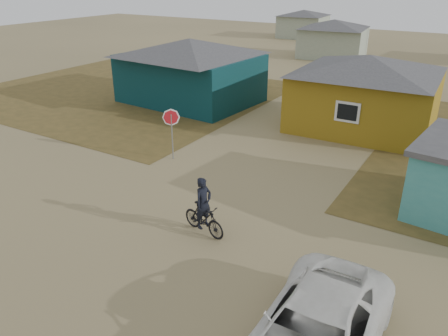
# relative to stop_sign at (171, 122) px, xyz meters

# --- Properties ---
(ground) EXTENTS (120.00, 120.00, 0.00)m
(ground) POSITION_rel_stop_sign_xyz_m (3.54, -5.13, -1.74)
(ground) COLOR #938054
(grass_nw) EXTENTS (20.00, 18.00, 0.00)m
(grass_nw) POSITION_rel_stop_sign_xyz_m (-10.46, 7.87, -1.73)
(grass_nw) COLOR brown
(grass_nw) RESTS_ON ground
(house_teal) EXTENTS (8.93, 7.08, 4.00)m
(house_teal) POSITION_rel_stop_sign_xyz_m (-4.96, 8.37, 0.32)
(house_teal) COLOR #082C31
(house_teal) RESTS_ON ground
(house_yellow) EXTENTS (7.72, 6.76, 3.90)m
(house_yellow) POSITION_rel_stop_sign_xyz_m (6.04, 8.87, 0.27)
(house_yellow) COLOR olive
(house_yellow) RESTS_ON ground
(house_pale_west) EXTENTS (7.04, 6.15, 3.60)m
(house_pale_west) POSITION_rel_stop_sign_xyz_m (-2.46, 28.87, 0.12)
(house_pale_west) COLOR #9CA78F
(house_pale_west) RESTS_ON ground
(house_pale_north) EXTENTS (6.28, 5.81, 3.40)m
(house_pale_north) POSITION_rel_stop_sign_xyz_m (-10.46, 40.87, 0.01)
(house_pale_north) COLOR #9CA78F
(house_pale_north) RESTS_ON ground
(stop_sign) EXTENTS (0.75, 0.25, 2.35)m
(stop_sign) POSITION_rel_stop_sign_xyz_m (0.00, 0.00, 0.00)
(stop_sign) COLOR gray
(stop_sign) RESTS_ON ground
(cyclist) EXTENTS (1.80, 0.83, 1.96)m
(cyclist) POSITION_rel_stop_sign_xyz_m (4.64, -4.40, -1.02)
(cyclist) COLOR black
(cyclist) RESTS_ON ground
(vehicle) EXTENTS (2.58, 5.38, 1.48)m
(vehicle) POSITION_rel_stop_sign_xyz_m (9.52, -7.45, -1.00)
(vehicle) COLOR white
(vehicle) RESTS_ON ground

